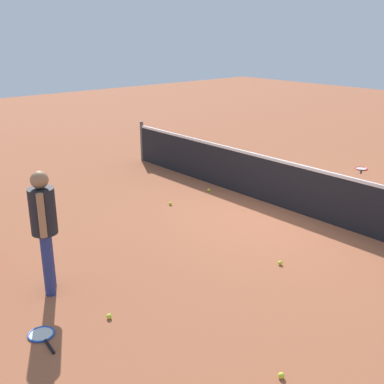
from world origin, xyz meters
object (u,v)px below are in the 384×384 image
at_px(tennis_ball_midcourt, 109,316).
at_px(player_near_side, 44,222).
at_px(tennis_ball_baseline, 209,190).
at_px(tennis_racket_near_player, 42,335).
at_px(tennis_ball_by_net, 170,203).
at_px(tennis_racket_far_player, 361,169).
at_px(tennis_ball_stray_right, 280,263).
at_px(tennis_ball_stray_left, 281,376).

bearing_deg(tennis_ball_midcourt, player_near_side, -167.96).
distance_m(player_near_side, tennis_ball_baseline, 4.87).
bearing_deg(tennis_racket_near_player, tennis_ball_by_net, 122.31).
bearing_deg(tennis_ball_midcourt, tennis_ball_by_net, 130.71).
distance_m(tennis_racket_far_player, tennis_ball_stray_right, 5.99).
bearing_deg(tennis_racket_far_player, player_near_side, -87.58).
relative_size(tennis_ball_midcourt, tennis_ball_baseline, 1.00).
bearing_deg(player_near_side, tennis_racket_far_player, 92.42).
distance_m(tennis_racket_far_player, tennis_ball_by_net, 5.43).
bearing_deg(tennis_racket_near_player, tennis_racket_far_player, 97.88).
relative_size(tennis_racket_far_player, tennis_ball_baseline, 8.99).
distance_m(tennis_ball_by_net, tennis_ball_baseline, 1.18).
xyz_separation_m(tennis_ball_stray_left, tennis_ball_stray_right, (-1.59, 1.94, 0.00)).
distance_m(player_near_side, tennis_racket_near_player, 1.45).
height_order(tennis_racket_near_player, tennis_ball_stray_left, tennis_ball_stray_left).
height_order(tennis_ball_midcourt, tennis_ball_baseline, same).
distance_m(tennis_racket_far_player, tennis_ball_baseline, 4.33).
xyz_separation_m(tennis_ball_by_net, tennis_ball_stray_left, (4.71, -2.30, 0.00)).
height_order(tennis_racket_far_player, tennis_ball_by_net, tennis_ball_by_net).
relative_size(player_near_side, tennis_ball_stray_right, 25.76).
bearing_deg(tennis_ball_stray_right, tennis_ball_baseline, 154.69).
xyz_separation_m(player_near_side, tennis_racket_near_player, (0.90, -0.54, -1.00)).
distance_m(tennis_racket_far_player, tennis_ball_midcourt, 8.50).
height_order(tennis_racket_far_player, tennis_ball_baseline, tennis_ball_baseline).
bearing_deg(tennis_racket_near_player, player_near_side, 149.04).
relative_size(tennis_ball_midcourt, tennis_ball_stray_left, 1.00).
xyz_separation_m(tennis_racket_near_player, tennis_ball_by_net, (-2.43, 3.85, 0.02)).
relative_size(player_near_side, tennis_racket_far_player, 2.87).
xyz_separation_m(tennis_racket_near_player, tennis_ball_baseline, (-2.54, 5.02, 0.02)).
xyz_separation_m(player_near_side, tennis_racket_far_player, (-0.36, 8.61, -1.00)).
bearing_deg(tennis_racket_far_player, tennis_ball_stray_left, -65.01).
xyz_separation_m(tennis_racket_far_player, tennis_ball_baseline, (-1.28, -4.13, 0.02)).
xyz_separation_m(tennis_racket_far_player, tennis_ball_midcourt, (1.47, -8.37, 0.02)).
xyz_separation_m(tennis_ball_midcourt, tennis_ball_stray_right, (0.48, 2.71, 0.00)).
bearing_deg(player_near_side, tennis_ball_midcourt, 12.04).
relative_size(tennis_ball_by_net, tennis_ball_stray_right, 1.00).
distance_m(tennis_ball_stray_left, tennis_ball_stray_right, 2.51).
distance_m(tennis_ball_midcourt, tennis_ball_stray_left, 2.21).
xyz_separation_m(tennis_ball_by_net, tennis_ball_baseline, (-0.11, 1.17, 0.00)).
height_order(player_near_side, tennis_ball_stray_left, player_near_side).
bearing_deg(tennis_ball_midcourt, tennis_ball_baseline, 122.97).
relative_size(player_near_side, tennis_ball_by_net, 25.76).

